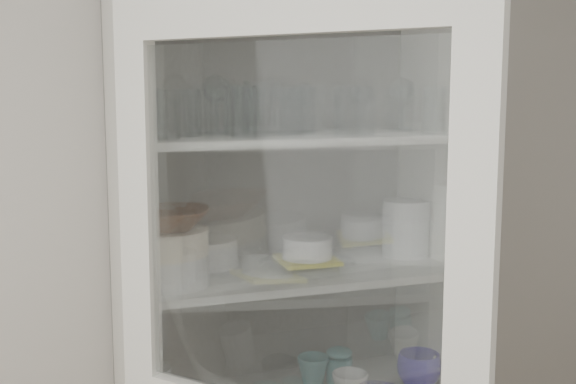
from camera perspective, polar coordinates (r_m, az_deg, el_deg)
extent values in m
cube|color=beige|center=(2.32, -6.55, -4.15)|extent=(3.60, 0.02, 2.60)
cube|color=silver|center=(2.13, -12.69, -12.43)|extent=(0.03, 0.45, 2.10)
cube|color=silver|center=(2.43, 11.00, -9.78)|extent=(0.03, 0.45, 2.10)
cube|color=slate|center=(2.42, -1.69, -9.69)|extent=(1.00, 0.03, 2.10)
cube|color=silver|center=(2.16, 0.13, -6.36)|extent=(0.94, 0.42, 0.02)
cube|color=silver|center=(2.10, 0.14, 4.28)|extent=(0.94, 0.42, 0.02)
cube|color=silver|center=(1.50, -0.39, 14.22)|extent=(0.60, 0.72, 0.10)
cube|color=silver|center=(1.77, -11.67, -1.51)|extent=(0.09, 0.09, 0.80)
cube|color=silver|center=(1.36, 14.37, -4.43)|extent=(0.09, 0.09, 0.80)
cube|color=silver|center=(1.52, -0.38, -2.86)|extent=(0.47, 0.57, 0.78)
cylinder|color=silver|center=(1.87, -10.50, 5.99)|extent=(0.07, 0.07, 0.13)
cylinder|color=silver|center=(1.90, -9.50, 6.05)|extent=(0.08, 0.08, 0.13)
cylinder|color=silver|center=(1.92, -3.47, 6.31)|extent=(0.07, 0.07, 0.14)
cylinder|color=silver|center=(1.97, 0.14, 6.23)|extent=(0.09, 0.09, 0.13)
cylinder|color=silver|center=(2.06, 6.03, 6.31)|extent=(0.07, 0.07, 0.13)
cylinder|color=silver|center=(2.02, 4.67, 6.40)|extent=(0.09, 0.09, 0.14)
cylinder|color=silver|center=(2.17, 11.45, 6.37)|extent=(0.08, 0.08, 0.14)
cylinder|color=silver|center=(1.97, -11.00, 6.13)|extent=(0.08, 0.08, 0.13)
cylinder|color=silver|center=(2.05, -7.73, 6.23)|extent=(0.08, 0.08, 0.13)
cylinder|color=silver|center=(2.06, -4.08, 6.49)|extent=(0.07, 0.07, 0.14)
cylinder|color=silver|center=(2.05, -2.44, 6.63)|extent=(0.10, 0.10, 0.15)
cylinder|color=silver|center=(2.10, -0.57, 6.43)|extent=(0.08, 0.08, 0.14)
cylinder|color=white|center=(2.01, -9.50, -6.06)|extent=(0.23, 0.23, 0.08)
cylinder|color=white|center=(2.20, -6.69, -4.73)|extent=(0.21, 0.21, 0.08)
cylinder|color=white|center=(1.99, -9.55, -3.90)|extent=(0.24, 0.24, 0.07)
imported|color=brown|center=(1.98, -9.59, -2.09)|extent=(0.29, 0.29, 0.06)
cylinder|color=silver|center=(2.18, 1.53, -5.75)|extent=(0.38, 0.38, 0.02)
cube|color=yellow|center=(2.17, 1.53, -5.38)|extent=(0.18, 0.18, 0.01)
cylinder|color=white|center=(2.16, 1.53, -4.39)|extent=(0.16, 0.16, 0.06)
cylinder|color=silver|center=(2.34, 9.31, -2.82)|extent=(0.15, 0.15, 0.18)
imported|color=#151399|center=(2.38, 10.31, -13.65)|extent=(0.18, 0.18, 0.11)
imported|color=teal|center=(2.35, 2.01, -13.92)|extent=(0.11, 0.11, 0.09)
cylinder|color=teal|center=(2.37, 4.06, -13.86)|extent=(0.08, 0.08, 0.08)
ellipsoid|color=teal|center=(2.36, 4.08, -12.72)|extent=(0.08, 0.08, 0.02)
cylinder|color=silver|center=(2.10, 1.26, 6.47)|extent=(0.07, 0.07, 0.14)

